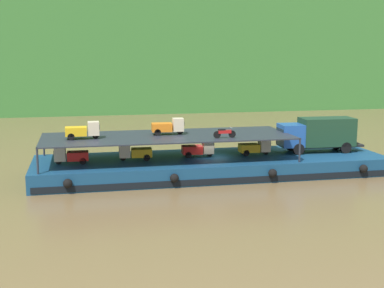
{
  "coord_description": "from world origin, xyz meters",
  "views": [
    {
      "loc": [
        -10.93,
        -43.34,
        10.41
      ],
      "look_at": [
        -1.69,
        0.0,
        2.7
      ],
      "focal_mm": 49.24,
      "sensor_mm": 36.0,
      "label": 1
    }
  ],
  "objects_px": {
    "mini_truck_lower_mid": "(198,149)",
    "motorcycle_upper_port": "(224,133)",
    "mini_truck_lower_stern": "(71,155)",
    "mini_truck_upper_mid": "(168,126)",
    "mini_truck_lower_aft": "(135,152)",
    "cargo_barge": "(211,165)",
    "covered_lorry": "(318,133)",
    "mini_truck_upper_stern": "(83,130)",
    "mini_truck_lower_fore": "(255,147)"
  },
  "relations": [
    {
      "from": "mini_truck_lower_mid",
      "to": "motorcycle_upper_port",
      "type": "bearing_deg",
      "value": -58.49
    },
    {
      "from": "mini_truck_lower_stern",
      "to": "mini_truck_upper_mid",
      "type": "xyz_separation_m",
      "value": [
        8.2,
        0.95,
        2.0
      ]
    },
    {
      "from": "mini_truck_lower_stern",
      "to": "mini_truck_lower_aft",
      "type": "height_order",
      "value": "same"
    },
    {
      "from": "cargo_barge",
      "to": "mini_truck_upper_mid",
      "type": "distance_m",
      "value": 5.04
    },
    {
      "from": "mini_truck_lower_stern",
      "to": "mini_truck_upper_mid",
      "type": "distance_m",
      "value": 8.49
    },
    {
      "from": "mini_truck_upper_mid",
      "to": "covered_lorry",
      "type": "bearing_deg",
      "value": -1.35
    },
    {
      "from": "mini_truck_upper_stern",
      "to": "mini_truck_upper_mid",
      "type": "xyz_separation_m",
      "value": [
        7.15,
        0.83,
        0.0
      ]
    },
    {
      "from": "mini_truck_lower_stern",
      "to": "covered_lorry",
      "type": "bearing_deg",
      "value": 1.64
    },
    {
      "from": "cargo_barge",
      "to": "mini_truck_lower_aft",
      "type": "distance_m",
      "value": 6.75
    },
    {
      "from": "covered_lorry",
      "to": "mini_truck_upper_stern",
      "type": "bearing_deg",
      "value": -178.61
    },
    {
      "from": "covered_lorry",
      "to": "mini_truck_upper_mid",
      "type": "distance_m",
      "value": 13.75
    },
    {
      "from": "mini_truck_lower_mid",
      "to": "mini_truck_lower_fore",
      "type": "height_order",
      "value": "same"
    },
    {
      "from": "mini_truck_lower_fore",
      "to": "motorcycle_upper_port",
      "type": "distance_m",
      "value": 4.61
    },
    {
      "from": "mini_truck_lower_stern",
      "to": "mini_truck_lower_fore",
      "type": "distance_m",
      "value": 15.89
    },
    {
      "from": "mini_truck_lower_mid",
      "to": "mini_truck_upper_stern",
      "type": "xyz_separation_m",
      "value": [
        -9.73,
        -0.58,
        2.0
      ]
    },
    {
      "from": "cargo_barge",
      "to": "mini_truck_lower_stern",
      "type": "distance_m",
      "value": 11.92
    },
    {
      "from": "mini_truck_lower_aft",
      "to": "mini_truck_upper_stern",
      "type": "relative_size",
      "value": 1.02
    },
    {
      "from": "mini_truck_lower_mid",
      "to": "motorcycle_upper_port",
      "type": "relative_size",
      "value": 1.46
    },
    {
      "from": "mini_truck_upper_stern",
      "to": "mini_truck_upper_mid",
      "type": "bearing_deg",
      "value": 6.63
    },
    {
      "from": "mini_truck_lower_stern",
      "to": "mini_truck_lower_mid",
      "type": "bearing_deg",
      "value": 3.7
    },
    {
      "from": "mini_truck_lower_aft",
      "to": "motorcycle_upper_port",
      "type": "bearing_deg",
      "value": -17.81
    },
    {
      "from": "mini_truck_lower_stern",
      "to": "mini_truck_lower_fore",
      "type": "bearing_deg",
      "value": 1.91
    },
    {
      "from": "mini_truck_lower_mid",
      "to": "mini_truck_upper_mid",
      "type": "height_order",
      "value": "mini_truck_upper_mid"
    },
    {
      "from": "cargo_barge",
      "to": "motorcycle_upper_port",
      "type": "height_order",
      "value": "motorcycle_upper_port"
    },
    {
      "from": "mini_truck_lower_stern",
      "to": "motorcycle_upper_port",
      "type": "bearing_deg",
      "value": -8.75
    },
    {
      "from": "covered_lorry",
      "to": "mini_truck_lower_fore",
      "type": "relative_size",
      "value": 2.87
    },
    {
      "from": "mini_truck_lower_stern",
      "to": "mini_truck_upper_stern",
      "type": "xyz_separation_m",
      "value": [
        1.05,
        0.12,
        2.0
      ]
    },
    {
      "from": "motorcycle_upper_port",
      "to": "covered_lorry",
      "type": "bearing_deg",
      "value": 14.89
    },
    {
      "from": "mini_truck_lower_mid",
      "to": "motorcycle_upper_port",
      "type": "distance_m",
      "value": 3.52
    },
    {
      "from": "mini_truck_lower_stern",
      "to": "cargo_barge",
      "type": "bearing_deg",
      "value": 1.54
    },
    {
      "from": "mini_truck_lower_mid",
      "to": "mini_truck_lower_fore",
      "type": "xyz_separation_m",
      "value": [
        5.1,
        -0.17,
        0.0
      ]
    },
    {
      "from": "cargo_barge",
      "to": "motorcycle_upper_port",
      "type": "relative_size",
      "value": 15.83
    },
    {
      "from": "covered_lorry",
      "to": "mini_truck_lower_mid",
      "type": "xyz_separation_m",
      "value": [
        -11.12,
        0.07,
        -1.0
      ]
    },
    {
      "from": "covered_lorry",
      "to": "mini_truck_lower_mid",
      "type": "height_order",
      "value": "covered_lorry"
    },
    {
      "from": "mini_truck_upper_stern",
      "to": "covered_lorry",
      "type": "bearing_deg",
      "value": 1.39
    },
    {
      "from": "mini_truck_lower_aft",
      "to": "mini_truck_upper_mid",
      "type": "distance_m",
      "value": 3.62
    },
    {
      "from": "mini_truck_upper_stern",
      "to": "mini_truck_upper_mid",
      "type": "relative_size",
      "value": 0.98
    },
    {
      "from": "covered_lorry",
      "to": "mini_truck_lower_fore",
      "type": "height_order",
      "value": "covered_lorry"
    },
    {
      "from": "mini_truck_upper_mid",
      "to": "mini_truck_lower_fore",
      "type": "bearing_deg",
      "value": -3.15
    },
    {
      "from": "cargo_barge",
      "to": "mini_truck_lower_mid",
      "type": "height_order",
      "value": "mini_truck_lower_mid"
    },
    {
      "from": "cargo_barge",
      "to": "mini_truck_lower_mid",
      "type": "distance_m",
      "value": 1.82
    },
    {
      "from": "covered_lorry",
      "to": "mini_truck_lower_fore",
      "type": "xyz_separation_m",
      "value": [
        -6.02,
        -0.1,
        -1.0
      ]
    },
    {
      "from": "mini_truck_lower_aft",
      "to": "motorcycle_upper_port",
      "type": "xyz_separation_m",
      "value": [
        7.14,
        -2.29,
        1.74
      ]
    },
    {
      "from": "mini_truck_upper_mid",
      "to": "motorcycle_upper_port",
      "type": "relative_size",
      "value": 1.47
    },
    {
      "from": "cargo_barge",
      "to": "mini_truck_lower_aft",
      "type": "relative_size",
      "value": 10.78
    },
    {
      "from": "cargo_barge",
      "to": "motorcycle_upper_port",
      "type": "xyz_separation_m",
      "value": [
        0.55,
        -2.23,
        3.18
      ]
    },
    {
      "from": "mini_truck_upper_mid",
      "to": "mini_truck_lower_aft",
      "type": "bearing_deg",
      "value": -169.21
    },
    {
      "from": "covered_lorry",
      "to": "mini_truck_lower_stern",
      "type": "xyz_separation_m",
      "value": [
        -21.91,
        -0.63,
        -1.0
      ]
    },
    {
      "from": "motorcycle_upper_port",
      "to": "cargo_barge",
      "type": "bearing_deg",
      "value": 103.84
    },
    {
      "from": "mini_truck_lower_mid",
      "to": "mini_truck_upper_mid",
      "type": "relative_size",
      "value": 0.99
    }
  ]
}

